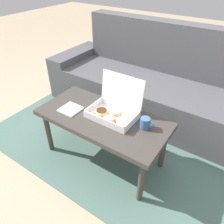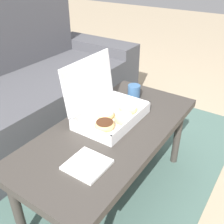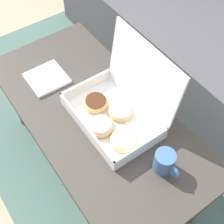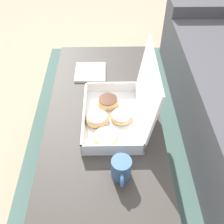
# 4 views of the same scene
# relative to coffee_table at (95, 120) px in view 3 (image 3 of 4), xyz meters

# --- Properties ---
(ground_plane) EXTENTS (12.00, 12.00, 0.00)m
(ground_plane) POSITION_rel_coffee_table_xyz_m (0.00, 0.14, -0.41)
(ground_plane) COLOR tan
(area_rug) EXTENTS (2.49, 1.84, 0.01)m
(area_rug) POSITION_rel_coffee_table_xyz_m (0.00, 0.44, -0.41)
(area_rug) COLOR #4C6B60
(area_rug) RESTS_ON ground_plane
(coffee_table) EXTENTS (1.06, 0.50, 0.47)m
(coffee_table) POSITION_rel_coffee_table_xyz_m (0.00, 0.00, 0.00)
(coffee_table) COLOR #3D3833
(coffee_table) RESTS_ON ground_plane
(pastry_box) EXTENTS (0.37, 0.28, 0.31)m
(pastry_box) POSITION_rel_coffee_table_xyz_m (0.07, 0.06, 0.11)
(pastry_box) COLOR white
(pastry_box) RESTS_ON coffee_table
(coffee_mug) EXTENTS (0.11, 0.07, 0.09)m
(coffee_mug) POSITION_rel_coffee_table_xyz_m (0.34, 0.07, 0.09)
(coffee_mug) COLOR #3D6693
(coffee_mug) RESTS_ON coffee_table
(napkin_stack) EXTENTS (0.16, 0.16, 0.01)m
(napkin_stack) POSITION_rel_coffee_table_xyz_m (-0.27, -0.07, 0.06)
(napkin_stack) COLOR white
(napkin_stack) RESTS_ON coffee_table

